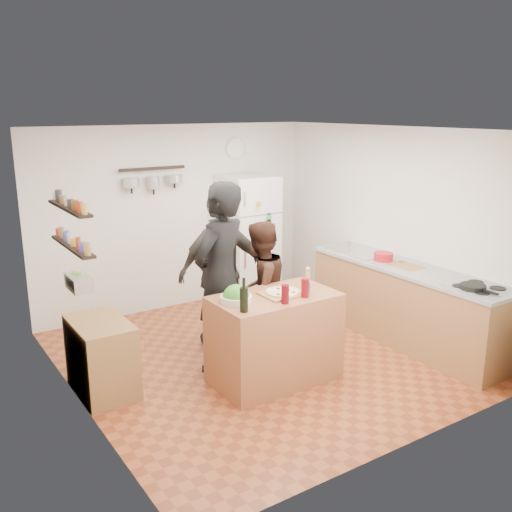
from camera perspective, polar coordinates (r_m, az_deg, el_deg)
room_shell at (r=6.41m, az=-1.41°, el=1.41°), size 4.20×4.20×4.20m
prep_island at (r=5.83m, az=1.86°, el=-8.20°), size 1.25×0.72×0.91m
pizza_board at (r=5.70m, az=2.67°, el=-3.78°), size 0.42×0.34×0.02m
pizza at (r=5.69m, az=2.67°, el=-3.60°), size 0.34×0.34×0.02m
salad_bowl at (r=5.48m, az=-2.00°, el=-4.30°), size 0.31×0.31×0.06m
wine_bottle at (r=5.20m, az=-1.22°, el=-4.38°), size 0.08×0.08×0.23m
wine_glass_near at (r=5.43m, az=2.93°, el=-3.83°), size 0.07×0.07×0.18m
wine_glass_far at (r=5.62m, az=4.92°, el=-3.21°), size 0.08×0.08×0.19m
pepper_mill at (r=5.94m, az=5.18°, el=-2.29°), size 0.05×0.05×0.17m
salt_canister at (r=5.73m, az=5.05°, el=-3.18°), size 0.07×0.07×0.12m
person_left at (r=5.93m, az=-3.57°, el=-2.19°), size 0.86×0.73×2.01m
person_center at (r=6.28m, az=0.35°, el=-3.44°), size 0.89×0.79×1.54m
person_back at (r=6.58m, az=-3.53°, el=-1.50°), size 1.06×0.49×1.78m
counter_run at (r=7.01m, az=14.74°, el=-4.72°), size 0.63×2.63×0.90m
stove_top at (r=6.32m, az=21.38°, el=-3.04°), size 0.60×0.62×0.02m
skillet at (r=6.23m, az=20.87°, el=-2.91°), size 0.26×0.26×0.05m
sink at (r=7.44m, az=10.15°, el=0.41°), size 0.50×0.80×0.03m
cutting_board at (r=6.89m, az=14.80°, el=-1.05°), size 0.30×0.40×0.02m
red_bowl at (r=7.06m, az=12.62°, el=-0.06°), size 0.23×0.23×0.10m
fridge at (r=8.11m, az=-0.79°, el=1.72°), size 0.70×0.68×1.80m
wall_clock at (r=8.20m, az=-2.08°, el=10.70°), size 0.30×0.03×0.30m
spice_shelf_lower at (r=5.43m, az=-17.88°, el=0.94°), size 0.12×1.00×0.02m
spice_shelf_upper at (r=5.36m, az=-18.18°, el=4.57°), size 0.12×1.00×0.02m
produce_basket at (r=5.53m, az=-17.30°, el=-2.54°), size 0.18×0.35×0.14m
side_table at (r=5.84m, az=-15.17°, el=-9.69°), size 0.50×0.80×0.73m
pot_rack at (r=7.55m, az=-10.30°, el=8.61°), size 0.90×0.04×0.04m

